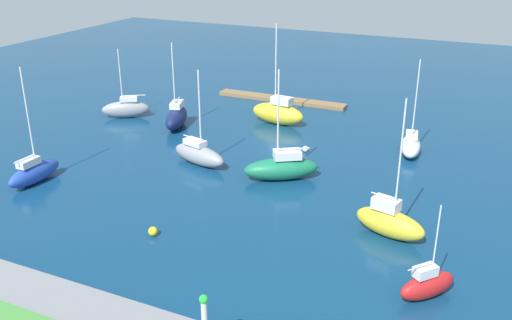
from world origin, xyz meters
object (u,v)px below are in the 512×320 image
object	(u,v)px
sailboat_yellow_far_north	(278,113)
mooring_buoy_white	(305,149)
sailboat_blue_west_end	(34,172)
harbor_beacon	(204,317)
sailboat_gray_outer_mooring	(126,109)
sailboat_red_near_pier	(427,284)
mooring_buoy_yellow	(153,231)
sailboat_gray_off_beacon	(199,154)
pier_dock	(281,99)
sailboat_navy_lone_south	(176,117)
sailboat_yellow_east_end	(390,221)
sailboat_white_far_south	(411,145)
sailboat_green_mid_basin	(282,167)

from	to	relation	value
sailboat_yellow_far_north	mooring_buoy_white	size ratio (longest dim) A/B	18.19
sailboat_yellow_far_north	sailboat_blue_west_end	bearing A→B (deg)	66.97
harbor_beacon	sailboat_gray_outer_mooring	bearing A→B (deg)	-47.77
sailboat_red_near_pier	mooring_buoy_yellow	bearing A→B (deg)	131.65
sailboat_yellow_far_north	sailboat_gray_outer_mooring	distance (m)	21.19
harbor_beacon	sailboat_gray_off_beacon	bearing A→B (deg)	-59.15
pier_dock	mooring_buoy_white	distance (m)	21.17
sailboat_navy_lone_south	sailboat_yellow_east_end	bearing A→B (deg)	44.78
harbor_beacon	sailboat_gray_outer_mooring	distance (m)	49.96
harbor_beacon	sailboat_white_far_south	size ratio (longest dim) A/B	0.33
sailboat_navy_lone_south	mooring_buoy_white	world-z (taller)	sailboat_navy_lone_south
sailboat_green_mid_basin	pier_dock	bearing A→B (deg)	-100.53
sailboat_navy_lone_south	sailboat_red_near_pier	bearing A→B (deg)	38.60
sailboat_yellow_east_end	pier_dock	bearing A→B (deg)	139.97
sailboat_green_mid_basin	mooring_buoy_yellow	bearing A→B (deg)	37.48
sailboat_red_near_pier	sailboat_white_far_south	bearing A→B (deg)	52.20
sailboat_gray_off_beacon	mooring_buoy_yellow	bearing A→B (deg)	-59.56
pier_dock	sailboat_gray_off_beacon	size ratio (longest dim) A/B	1.88
sailboat_green_mid_basin	sailboat_navy_lone_south	xyz separation A→B (m)	(18.86, -9.50, 0.12)
sailboat_gray_off_beacon	mooring_buoy_white	xyz separation A→B (m)	(-9.50, -8.48, -0.85)
pier_dock	sailboat_green_mid_basin	xyz separation A→B (m)	(-11.00, 26.61, 1.06)
sailboat_gray_off_beacon	sailboat_white_far_south	bearing A→B (deg)	47.06
sailboat_navy_lone_south	mooring_buoy_white	size ratio (longest dim) A/B	15.41
sailboat_blue_west_end	mooring_buoy_white	bearing A→B (deg)	-46.46
sailboat_white_far_south	mooring_buoy_yellow	xyz separation A→B (m)	(16.46, 28.58, -0.62)
pier_dock	sailboat_navy_lone_south	distance (m)	18.87
sailboat_navy_lone_south	mooring_buoy_white	bearing A→B (deg)	68.68
sailboat_yellow_far_north	sailboat_white_far_south	world-z (taller)	sailboat_yellow_far_north
sailboat_yellow_far_north	mooring_buoy_white	bearing A→B (deg)	136.59
sailboat_white_far_south	sailboat_yellow_east_end	distance (m)	20.19
sailboat_blue_west_end	sailboat_navy_lone_south	size ratio (longest dim) A/B	1.07
sailboat_navy_lone_south	sailboat_yellow_east_end	distance (m)	35.79
sailboat_gray_outer_mooring	pier_dock	bearing A→B (deg)	-167.91
pier_dock	mooring_buoy_white	bearing A→B (deg)	120.15
sailboat_yellow_far_north	sailboat_yellow_east_end	size ratio (longest dim) A/B	1.08
sailboat_yellow_east_end	mooring_buoy_yellow	distance (m)	20.26
sailboat_white_far_south	mooring_buoy_yellow	size ratio (longest dim) A/B	13.67
harbor_beacon	sailboat_white_far_south	bearing A→B (deg)	-97.03
sailboat_white_far_south	sailboat_navy_lone_south	world-z (taller)	sailboat_navy_lone_south
sailboat_green_mid_basin	sailboat_white_far_south	xyz separation A→B (m)	(-10.94, -13.03, -0.28)
sailboat_yellow_east_end	sailboat_gray_outer_mooring	distance (m)	43.92
sailboat_yellow_far_north	sailboat_yellow_east_end	distance (m)	30.93
harbor_beacon	mooring_buoy_white	size ratio (longest dim) A/B	5.10
sailboat_red_near_pier	sailboat_white_far_south	size ratio (longest dim) A/B	0.65
sailboat_gray_off_beacon	sailboat_yellow_east_end	size ratio (longest dim) A/B	0.88
sailboat_green_mid_basin	sailboat_navy_lone_south	size ratio (longest dim) A/B	1.04
harbor_beacon	mooring_buoy_yellow	xyz separation A→B (m)	(11.55, -11.23, -2.75)
harbor_beacon	sailboat_green_mid_basin	size ratio (longest dim) A/B	0.32
sailboat_blue_west_end	sailboat_yellow_far_north	bearing A→B (deg)	-27.04
pier_dock	sailboat_green_mid_basin	size ratio (longest dim) A/B	1.72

